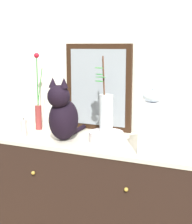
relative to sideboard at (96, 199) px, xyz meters
The scene contains 9 objects.
wall_back 0.95m from the sideboard, 90.00° to the left, with size 4.40×0.08×2.60m, color silver.
sideboard is the anchor object (origin of this frame).
mirror_leaning 0.77m from the sideboard, 110.76° to the left, with size 0.50×0.03×0.61m.
cat_sitting 0.63m from the sideboard, 150.26° to the right, with size 0.19×0.45×0.41m.
vase_slim_green 0.75m from the sideboard, behind, with size 0.07×0.05×0.55m.
bowl_porcelain 0.46m from the sideboard, 12.17° to the right, with size 0.22×0.22×0.06m, color silver.
vase_glass_clear 0.62m from the sideboard, 13.62° to the right, with size 0.12×0.12×0.48m.
jar_lidded_porcelain 0.74m from the sideboard, 20.69° to the right, with size 0.12×0.12×0.39m.
candle_pillar 0.68m from the sideboard, 164.00° to the right, with size 0.04×0.04×0.12m.
Camera 1 is at (0.88, -1.97, 1.44)m, focal length 54.88 mm.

